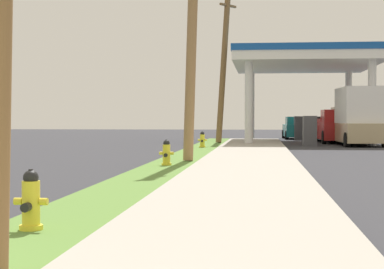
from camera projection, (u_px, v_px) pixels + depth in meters
fire_hydrant_nearest at (31, 203)px, 8.06m from camera, size 0.42×0.38×0.74m
fire_hydrant_second at (166, 154)px, 19.07m from camera, size 0.42×0.38×0.74m
fire_hydrant_third at (202, 140)px, 30.64m from camera, size 0.42×0.37×0.74m
utility_pole_midground at (193, 4)px, 21.19m from camera, size 0.70×1.59×9.93m
utility_pole_background at (223, 66)px, 36.59m from camera, size 1.15×1.53×8.29m
car_black_by_near_pump at (326, 130)px, 43.34m from camera, size 2.23×4.62×1.57m
car_teal_by_far_pump at (297, 129)px, 46.99m from camera, size 2.06×4.55×1.57m
truck_tan_at_forecourt at (357, 118)px, 35.77m from camera, size 2.36×6.48×3.11m
truck_red_on_apron at (336, 128)px, 39.53m from camera, size 2.20×5.43×1.97m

